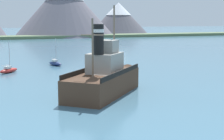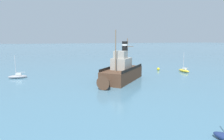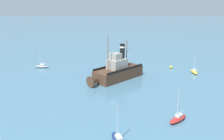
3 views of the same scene
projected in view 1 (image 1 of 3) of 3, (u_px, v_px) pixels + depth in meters
name	position (u px, v px, depth m)	size (l,w,h in m)	color
ground_plane	(105.00, 98.00, 36.65)	(600.00, 600.00, 0.00)	#477289
mountain_ridge	(10.00, 7.00, 162.10)	(158.36, 56.60, 31.62)	slate
shoreline_strip	(13.00, 37.00, 144.09)	(240.00, 12.00, 1.20)	#5B704C
old_tugboat	(105.00, 78.00, 38.35)	(12.20, 12.91, 9.90)	#4C3323
sailboat_red	(9.00, 70.00, 53.43)	(3.46, 3.47, 4.90)	#B22823
sailboat_navy	(55.00, 63.00, 61.76)	(2.30, 3.95, 4.90)	navy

